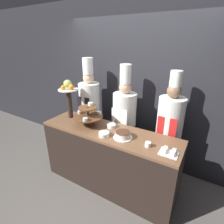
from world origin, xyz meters
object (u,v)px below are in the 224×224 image
Objects in this scene: tiered_stand at (88,115)px; chef_center_right at (169,127)px; serving_bowl_far at (111,126)px; serving_bowl_near at (104,134)px; cake_square_tray at (169,152)px; chef_left at (90,107)px; cake_round at (123,135)px; cup_white at (148,144)px; fruit_pedestal at (69,93)px; chef_center_left at (124,117)px.

tiered_stand is 1.19m from chef_center_right.
tiered_stand is 0.38m from serving_bowl_far.
chef_center_right is at bearing 43.81° from serving_bowl_near.
cake_square_tray is (1.22, -0.10, -0.15)m from tiered_stand.
chef_left reaches higher than chef_center_right.
cake_round is at bearing -128.20° from chef_center_right.
tiered_stand reaches higher than cup_white.
serving_bowl_far reaches higher than cup_white.
chef_center_left reaches higher than fruit_pedestal.
cake_round is 1.63× the size of serving_bowl_far.
fruit_pedestal is at bearing -100.45° from chef_left.
cake_round is at bearing -64.64° from chef_center_left.
fruit_pedestal is 2.93× the size of cake_square_tray.
serving_bowl_near is (-0.84, -0.05, 0.01)m from cake_square_tray.
tiered_stand is at bearing 157.68° from serving_bowl_near.
chef_center_right reaches higher than cake_round.
fruit_pedestal is 0.93m from serving_bowl_near.
chef_center_left reaches higher than cake_round.
cup_white is (0.35, -0.03, -0.01)m from cake_round.
chef_left is at bearing 138.21° from serving_bowl_near.
chef_center_left is (0.01, 0.40, -0.02)m from serving_bowl_far.
chef_left reaches higher than tiered_stand.
cup_white is 0.67m from serving_bowl_far.
chef_center_right is at bearing 15.53° from fruit_pedestal.
cake_square_tray is at bearing -21.12° from chef_left.
serving_bowl_far is 0.08× the size of chef_left.
chef_left is at bearing 179.99° from chef_center_right.
tiered_stand reaches higher than cake_round.
chef_center_left is (-0.88, 0.61, -0.01)m from cake_square_tray.
cake_round is 0.14× the size of chef_center_left.
chef_center_right reaches higher than tiered_stand.
serving_bowl_far is at bearing 17.90° from tiered_stand.
chef_center_right is (0.10, 0.60, -0.01)m from cup_white.
cake_square_tray is 0.11× the size of chef_center_left.
chef_center_right is (0.73, 0.40, -0.01)m from serving_bowl_far.
chef_center_right is (0.69, 0.66, -0.01)m from serving_bowl_near.
chef_center_left is at bearing 115.36° from cake_round.
chef_left reaches higher than cup_white.
tiered_stand is 0.63m from chef_center_left.
tiered_stand is 0.98m from cup_white.
chef_center_right is (0.72, -0.00, 0.01)m from chef_center_left.
cake_square_tray is at bearing -13.41° from serving_bowl_far.
fruit_pedestal is at bearing -178.56° from serving_bowl_far.
cake_square_tray is 1.33× the size of serving_bowl_near.
chef_center_left is 1.02× the size of chef_center_right.
serving_bowl_near is at bearing -176.52° from cake_square_tray.
cup_white is at bearing -7.52° from fruit_pedestal.
chef_center_left reaches higher than cake_square_tray.
tiered_stand reaches higher than serving_bowl_near.
serving_bowl_near reaches higher than cake_round.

